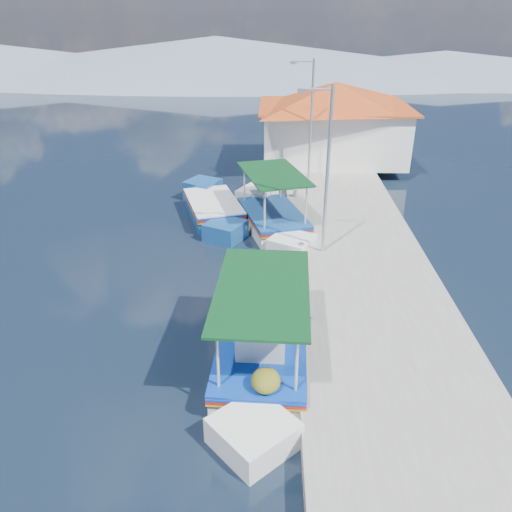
{
  "coord_description": "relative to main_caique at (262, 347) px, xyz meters",
  "views": [
    {
      "loc": [
        2.69,
        -15.21,
        8.81
      ],
      "look_at": [
        2.17,
        -0.13,
        1.3
      ],
      "focal_mm": 35.48,
      "sensor_mm": 36.0,
      "label": 1
    }
  ],
  "objects": [
    {
      "name": "lamp_post_near",
      "position": [
        2.04,
        6.05,
        3.34
      ],
      "size": [
        1.21,
        0.14,
        6.0
      ],
      "color": "#A5A8AD",
      "rests_on": "quay"
    },
    {
      "name": "caique_blue_hull",
      "position": [
        -2.46,
        10.55,
        -0.17
      ],
      "size": [
        3.5,
        6.78,
        1.27
      ],
      "rotation": [
        0.0,
        0.0,
        -0.31
      ],
      "color": "navy",
      "rests_on": "ground"
    },
    {
      "name": "caique_green_canopy",
      "position": [
        0.28,
        9.36,
        -0.1
      ],
      "size": [
        3.6,
        7.15,
        2.79
      ],
      "rotation": [
        0.0,
        0.0,
        -0.29
      ],
      "color": "silver",
      "rests_on": "ground"
    },
    {
      "name": "bollards",
      "position": [
        1.33,
        9.3,
        0.14
      ],
      "size": [
        0.2,
        17.2,
        0.3
      ],
      "color": "#A5A8AD",
      "rests_on": "quay"
    },
    {
      "name": "lamp_post_far",
      "position": [
        2.04,
        15.05,
        3.34
      ],
      "size": [
        1.21,
        0.14,
        6.0
      ],
      "color": "#A5A8AD",
      "rests_on": "quay"
    },
    {
      "name": "harbor_building",
      "position": [
        3.73,
        19.05,
        2.26
      ],
      "size": [
        10.49,
        10.49,
        4.4
      ],
      "color": "white",
      "rests_on": "quay"
    },
    {
      "name": "main_caique",
      "position": [
        0.0,
        0.0,
        0.0
      ],
      "size": [
        2.55,
        8.06,
        2.66
      ],
      "rotation": [
        0.0,
        0.0,
        0.04
      ],
      "color": "silver",
      "rests_on": "ground"
    },
    {
      "name": "ground",
      "position": [
        -2.47,
        4.05,
        -0.51
      ],
      "size": [
        160.0,
        160.0,
        0.0
      ],
      "primitive_type": "plane",
      "color": "black",
      "rests_on": "ground"
    },
    {
      "name": "mountain_ridge",
      "position": [
        4.07,
        60.05,
        1.53
      ],
      "size": [
        171.4,
        96.0,
        5.5
      ],
      "color": "slate",
      "rests_on": "ground"
    },
    {
      "name": "quay",
      "position": [
        3.43,
        10.05,
        -0.26
      ],
      "size": [
        5.0,
        44.0,
        0.5
      ],
      "primitive_type": "cube",
      "color": "#9E9B93",
      "rests_on": "ground"
    }
  ]
}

